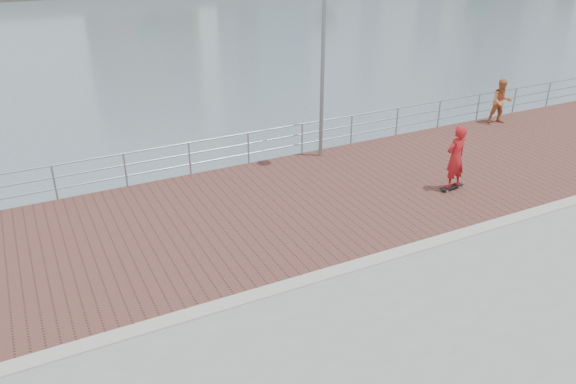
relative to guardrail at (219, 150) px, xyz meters
name	(u,v)px	position (x,y,z in m)	size (l,w,h in m)	color
water	(324,342)	(0.00, -7.00, -2.69)	(400.00, 400.00, 0.00)	slate
brick_lane	(263,211)	(0.00, -3.40, -0.68)	(40.00, 6.80, 0.02)	brown
curb	(327,274)	(0.00, -7.00, -0.66)	(40.00, 0.40, 0.06)	#B7B5AD
guardrail	(219,150)	(0.00, 0.00, 0.00)	(39.06, 0.06, 1.13)	#8C9EA8
street_lamp	(332,17)	(3.55, -0.99, 4.10)	(0.49, 1.43, 6.75)	gray
skateboard	(452,187)	(5.78, -4.72, -0.60)	(0.85, 0.31, 0.10)	black
skateboarder	(456,157)	(5.78, -4.72, 0.39)	(0.71, 0.47, 1.95)	red
bystander	(501,101)	(11.81, -0.69, 0.22)	(0.87, 0.68, 1.79)	#C96D3B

